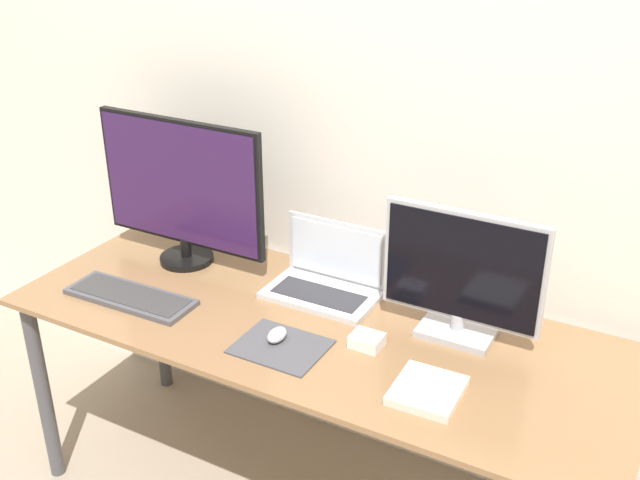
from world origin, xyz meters
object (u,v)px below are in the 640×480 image
Objects in this scene: monitor_left at (181,189)px; laptop at (328,276)px; book at (427,391)px; power_brick at (367,341)px; mouse at (277,335)px; monitor_right at (462,276)px; keyboard at (131,297)px.

monitor_left reaches higher than laptop.
laptop reaches higher than book.
laptop reaches higher than power_brick.
mouse is at bearing 177.31° from book.
monitor_right is at bearing 33.30° from mouse.
mouse reaches higher than power_brick.
keyboard is 0.76m from power_brick.
power_brick is at bearing 24.03° from mouse.
mouse is (0.52, 0.01, 0.01)m from keyboard.
monitor_right reaches higher than laptop.
monitor_right reaches higher than power_brick.
mouse is at bearing 1.55° from keyboard.
mouse is at bearing -27.75° from monitor_left.
laptop is (0.52, 0.04, -0.21)m from monitor_left.
book is at bearing -84.58° from monitor_right.
monitor_right is 2.43× the size of book.
laptop reaches higher than mouse.
laptop is at bearing 174.74° from monitor_right.
book is (0.47, -0.34, -0.04)m from laptop.
keyboard is at bearing -171.22° from power_brick.
book is (0.98, -0.01, 0.00)m from keyboard.
monitor_left reaches higher than book.
book is at bearing -16.98° from monitor_left.
mouse is 0.25m from power_brick.
monitor_left is 0.65m from mouse.
book is (0.46, -0.02, -0.01)m from mouse.
monitor_left is 0.82m from power_brick.
power_brick is at bearing 151.49° from book.
monitor_left is at bearing 152.25° from mouse.
laptop is (-0.44, 0.04, -0.14)m from monitor_right.
monitor_right is 0.32m from power_brick.
monitor_right is at bearing 41.99° from power_brick.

